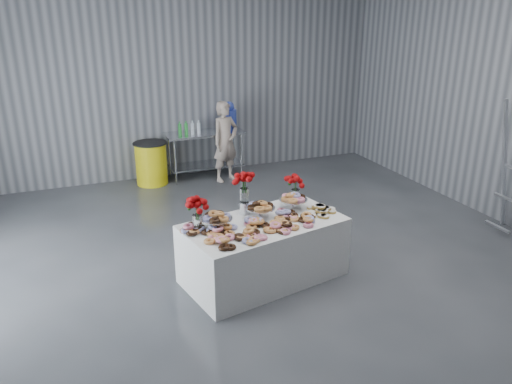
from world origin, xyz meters
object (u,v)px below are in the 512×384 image
display_table (264,250)px  prep_table (205,146)px  person (225,142)px  trash_barrel (151,163)px  water_jug (229,117)px

display_table → prep_table: 4.04m
person → trash_barrel: size_ratio=1.91×
display_table → trash_barrel: (-0.61, 4.01, 0.03)m
water_jug → person: 0.54m
display_table → person: bearing=78.5°
display_table → prep_table: prep_table is taller
display_table → person: (0.75, 3.69, 0.39)m
water_jug → person: bearing=-121.0°
display_table → water_jug: size_ratio=3.43×
prep_table → person: bearing=-46.2°
prep_table → person: person is taller
display_table → trash_barrel: size_ratio=2.38×
person → trash_barrel: (-1.36, 0.32, -0.36)m
water_jug → person: size_ratio=0.36×
display_table → person: 3.78m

